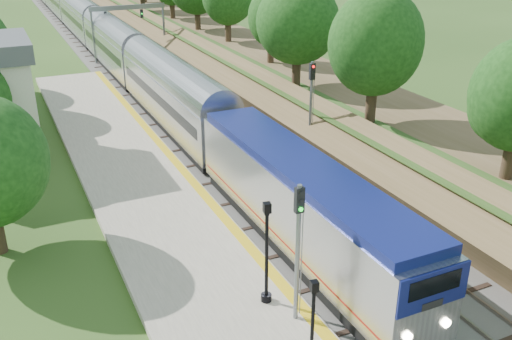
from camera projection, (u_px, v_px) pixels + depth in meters
name	position (u px, v px, depth m)	size (l,w,h in m)	color
trackbed	(118.00, 52.00, 69.06)	(9.50, 170.00, 0.28)	#4C4944
platform	(168.00, 225.00, 29.74)	(6.40, 68.00, 0.38)	gray
yellow_stripe	(218.00, 211.00, 30.77)	(0.55, 68.00, 0.01)	gold
embankment	(183.00, 31.00, 71.53)	(10.64, 170.00, 11.70)	brown
signal_gantry	(128.00, 18.00, 63.17)	(8.40, 0.38, 6.20)	slate
trees_behind_platform	(25.00, 136.00, 29.55)	(7.82, 53.32, 7.21)	#332316
train	(97.00, 33.00, 68.44)	(3.00, 120.22, 4.41)	black
lamppost_mid	(312.00, 336.00, 18.91)	(0.39, 0.39, 3.94)	black
lamppost_far	(267.00, 259.00, 22.74)	(0.45, 0.45, 4.52)	black
signal_platform	(298.00, 239.00, 21.11)	(0.34, 0.27, 5.81)	slate
signal_farside	(311.00, 100.00, 36.79)	(0.36, 0.28, 6.52)	slate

